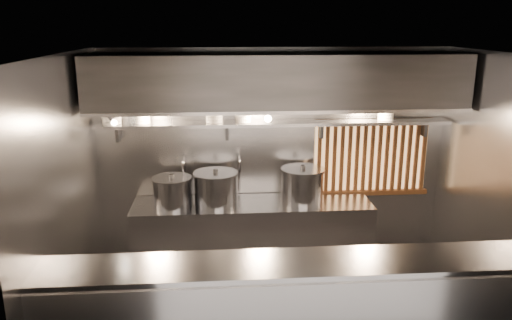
{
  "coord_description": "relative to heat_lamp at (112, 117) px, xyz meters",
  "views": [
    {
      "loc": [
        -0.7,
        -4.77,
        3.09
      ],
      "look_at": [
        -0.3,
        0.55,
        1.62
      ],
      "focal_mm": 35.0,
      "sensor_mm": 36.0,
      "label": 1
    }
  ],
  "objects": [
    {
      "name": "wood_screen",
      "position": [
        3.2,
        0.6,
        -0.69
      ],
      "size": [
        1.56,
        0.09,
        1.04
      ],
      "color": "#FFBD72",
      "rests_on": "wall_back"
    },
    {
      "name": "bowl_stack_1",
      "position": [
        0.27,
        0.47,
        -0.1
      ],
      "size": [
        0.2,
        0.2,
        0.13
      ],
      "color": "silver",
      "rests_on": "bowl_shelf"
    },
    {
      "name": "bowl_stack_2",
      "position": [
        1.14,
        0.47,
        -0.1
      ],
      "size": [
        0.22,
        0.22,
        0.13
      ],
      "color": "silver",
      "rests_on": "bowl_shelf"
    },
    {
      "name": "bowl_stack_0",
      "position": [
        -0.1,
        0.47,
        -0.12
      ],
      "size": [
        0.24,
        0.24,
        0.09
      ],
      "color": "silver",
      "rests_on": "bowl_shelf"
    },
    {
      "name": "cooking_bench",
      "position": [
        1.6,
        0.28,
        -1.62
      ],
      "size": [
        3.0,
        0.7,
        0.9
      ],
      "primitive_type": "cube",
      "color": "#A1A1A7",
      "rests_on": "floor"
    },
    {
      "name": "serving_counter",
      "position": [
        1.9,
        -1.81,
        -1.5
      ],
      "size": [
        4.5,
        0.56,
        1.13
      ],
      "color": "#A1A1A7",
      "rests_on": "floor"
    },
    {
      "name": "faucet_right",
      "position": [
        1.45,
        0.52,
        -0.76
      ],
      "size": [
        0.04,
        0.3,
        0.5
      ],
      "color": "silver",
      "rests_on": "wall_back"
    },
    {
      "name": "bowl_shelf",
      "position": [
        1.9,
        0.47,
        -0.19
      ],
      "size": [
        4.4,
        0.34,
        0.04
      ],
      "primitive_type": "cube",
      "color": "#A1A1A7",
      "rests_on": "wall_back"
    },
    {
      "name": "bowl_stack_3",
      "position": [
        1.51,
        0.47,
        -0.12
      ],
      "size": [
        0.21,
        0.21,
        0.09
      ],
      "color": "silver",
      "rests_on": "bowl_shelf"
    },
    {
      "name": "wall_right",
      "position": [
        4.15,
        -0.85,
        -0.67
      ],
      "size": [
        0.0,
        3.0,
        3.0
      ],
      "primitive_type": "plane",
      "rotation": [
        1.57,
        0.0,
        -1.57
      ],
      "color": "gray",
      "rests_on": "floor"
    },
    {
      "name": "pendant_bulb",
      "position": [
        1.8,
        0.35,
        -0.11
      ],
      "size": [
        0.09,
        0.09,
        0.19
      ],
      "color": "#2D2D30",
      "rests_on": "exhaust_hood"
    },
    {
      "name": "stock_pot_left",
      "position": [
        0.61,
        0.23,
        -0.98
      ],
      "size": [
        0.55,
        0.55,
        0.41
      ],
      "rotation": [
        0.0,
        0.0,
        -0.13
      ],
      "color": "#A1A1A7",
      "rests_on": "cooking_bench"
    },
    {
      "name": "bowl_stack_4",
      "position": [
        3.31,
        0.47,
        -0.08
      ],
      "size": [
        0.21,
        0.21,
        0.17
      ],
      "color": "silver",
      "rests_on": "bowl_shelf"
    },
    {
      "name": "exhaust_hood",
      "position": [
        1.9,
        0.25,
        0.36
      ],
      "size": [
        4.4,
        0.81,
        0.65
      ],
      "color": "#2D2D30",
      "rests_on": "ceiling"
    },
    {
      "name": "stock_pot_right",
      "position": [
        2.24,
        0.31,
        -0.95
      ],
      "size": [
        0.7,
        0.7,
        0.47
      ],
      "rotation": [
        0.0,
        0.0,
        -0.31
      ],
      "color": "#A1A1A7",
      "rests_on": "cooking_bench"
    },
    {
      "name": "wall_back",
      "position": [
        1.9,
        0.65,
        -0.67
      ],
      "size": [
        4.5,
        0.0,
        4.5
      ],
      "primitive_type": "plane",
      "rotation": [
        1.57,
        0.0,
        0.0
      ],
      "color": "gray",
      "rests_on": "floor"
    },
    {
      "name": "ceiling",
      "position": [
        1.9,
        -0.85,
        0.73
      ],
      "size": [
        4.5,
        4.5,
        0.0
      ],
      "primitive_type": "plane",
      "rotation": [
        3.14,
        0.0,
        0.0
      ],
      "color": "black",
      "rests_on": "wall_back"
    },
    {
      "name": "floor",
      "position": [
        1.9,
        -0.85,
        -2.07
      ],
      "size": [
        4.5,
        4.5,
        0.0
      ],
      "primitive_type": "plane",
      "color": "black",
      "rests_on": "ground"
    },
    {
      "name": "faucet_left",
      "position": [
        0.75,
        0.52,
        -0.76
      ],
      "size": [
        0.04,
        0.3,
        0.5
      ],
      "color": "silver",
      "rests_on": "wall_back"
    },
    {
      "name": "stock_pot_mid",
      "position": [
        1.14,
        0.28,
        -0.96
      ],
      "size": [
        0.63,
        0.63,
        0.45
      ],
      "rotation": [
        0.0,
        0.0,
        0.15
      ],
      "color": "#A1A1A7",
      "rests_on": "cooking_bench"
    },
    {
      "name": "heat_lamp",
      "position": [
        0.0,
        0.0,
        0.0
      ],
      "size": [
        0.25,
        0.35,
        0.2
      ],
      "color": "#A1A1A7",
      "rests_on": "exhaust_hood"
    },
    {
      "name": "wall_left",
      "position": [
        -0.35,
        -0.85,
        -0.67
      ],
      "size": [
        0.0,
        3.0,
        3.0
      ],
      "primitive_type": "plane",
      "rotation": [
        1.57,
        0.0,
        1.57
      ],
      "color": "gray",
      "rests_on": "floor"
    }
  ]
}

